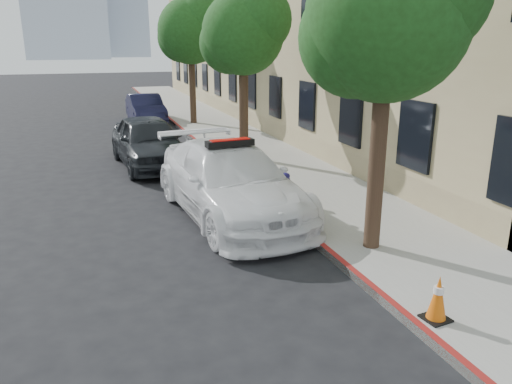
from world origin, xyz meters
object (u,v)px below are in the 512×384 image
Objects in this scene: parked_car_far at (146,109)px; traffic_cone at (438,298)px; fire_hydrant at (285,188)px; parked_car_mid at (149,141)px; police_car at (230,181)px.

traffic_cone is (1.50, -20.25, -0.22)m from parked_car_far.
fire_hydrant is at bearing 90.00° from traffic_cone.
traffic_cone is (2.52, -11.07, -0.33)m from parked_car_mid.
police_car reaches higher than parked_car_mid.
fire_hydrant is (1.50, -14.63, -0.19)m from parked_car_far.
traffic_cone is at bearing -87.73° from parked_car_far.
police_car is 7.88× the size of fire_hydrant.
parked_car_far is at bearing 78.79° from parked_car_mid.
parked_car_far is (-0.12, 14.70, -0.13)m from police_car.
fire_hydrant is at bearing -70.07° from parked_car_mid.
parked_car_mid reaches higher than traffic_cone.
police_car is at bearing 103.94° from traffic_cone.
police_car reaches higher than traffic_cone.
police_car is at bearing -83.15° from parked_car_mid.
police_car is 1.38× the size of parked_car_far.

